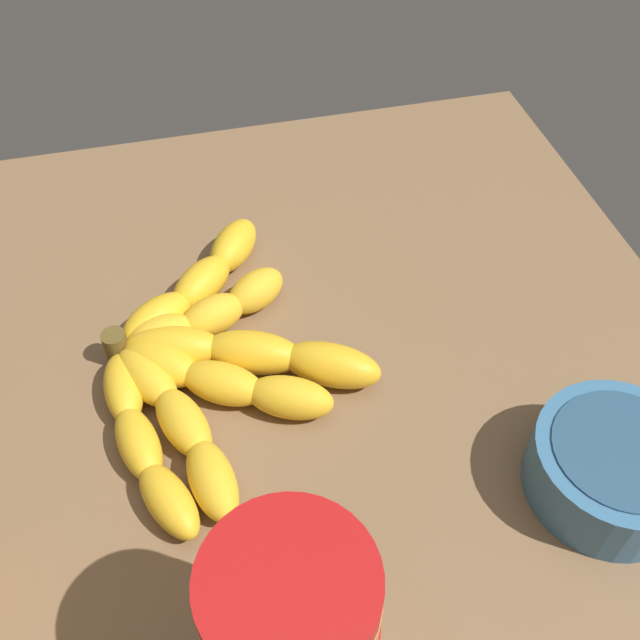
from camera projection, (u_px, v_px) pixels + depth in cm
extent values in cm
cube|color=brown|center=(302.00, 414.00, 60.27)|extent=(78.70, 70.39, 3.79)
ellipsoid|color=gold|center=(123.00, 388.00, 57.79)|extent=(7.08, 3.41, 3.01)
ellipsoid|color=gold|center=(139.00, 444.00, 54.39)|extent=(7.42, 4.51, 3.01)
ellipsoid|color=gold|center=(169.00, 501.00, 51.28)|extent=(7.54, 5.48, 3.01)
ellipsoid|color=gold|center=(147.00, 378.00, 58.35)|extent=(7.67, 6.33, 3.26)
ellipsoid|color=gold|center=(183.00, 423.00, 55.47)|extent=(7.67, 5.47, 3.26)
ellipsoid|color=gold|center=(212.00, 480.00, 52.23)|extent=(7.44, 4.44, 3.26)
ellipsoid|color=gold|center=(161.00, 364.00, 59.20)|extent=(6.94, 7.59, 3.38)
ellipsoid|color=gold|center=(223.00, 383.00, 57.89)|extent=(6.52, 7.72, 3.38)
ellipsoid|color=gold|center=(290.00, 398.00, 56.96)|extent=(6.02, 7.75, 3.38)
ellipsoid|color=gold|center=(174.00, 347.00, 60.21)|extent=(5.61, 8.89, 3.61)
ellipsoid|color=gold|center=(253.00, 352.00, 59.85)|extent=(6.41, 8.99, 3.61)
ellipsoid|color=gold|center=(331.00, 365.00, 58.98)|extent=(7.12, 8.96, 3.61)
ellipsoid|color=gold|center=(162.00, 334.00, 61.30)|extent=(4.15, 6.22, 3.38)
ellipsoid|color=gold|center=(213.00, 315.00, 62.73)|extent=(5.18, 6.62, 3.38)
ellipsoid|color=gold|center=(256.00, 291.00, 64.71)|extent=(5.97, 6.71, 3.38)
ellipsoid|color=gold|center=(157.00, 319.00, 62.39)|extent=(6.68, 7.67, 3.48)
ellipsoid|color=gold|center=(202.00, 283.00, 65.28)|extent=(7.30, 7.37, 3.48)
ellipsoid|color=gold|center=(233.00, 246.00, 68.54)|extent=(7.64, 6.79, 3.48)
cylinder|color=brown|center=(116.00, 346.00, 60.28)|extent=(2.00, 2.00, 3.00)
cylinder|color=#B71414|center=(293.00, 640.00, 39.26)|extent=(9.19, 9.19, 6.12)
cylinder|color=#B71414|center=(288.00, 588.00, 33.93)|extent=(8.92, 8.92, 2.05)
cylinder|color=teal|center=(613.00, 468.00, 51.90)|extent=(11.98, 11.98, 5.00)
cylinder|color=navy|center=(615.00, 465.00, 51.60)|extent=(9.83, 9.83, 4.50)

